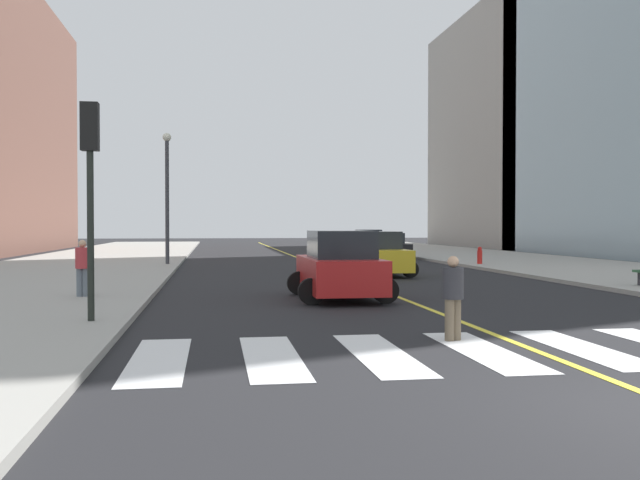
# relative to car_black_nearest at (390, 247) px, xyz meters

# --- Properties ---
(sidewalk_kerb_east) EXTENTS (10.00, 120.00, 0.15)m
(sidewalk_kerb_east) POSITION_rel_car_black_nearest_xyz_m (6.76, -15.28, -0.70)
(sidewalk_kerb_east) COLOR #9E9B93
(sidewalk_kerb_east) RESTS_ON ground
(sidewalk_kerb_west) EXTENTS (10.00, 120.00, 0.15)m
(sidewalk_kerb_west) POSITION_rel_car_black_nearest_xyz_m (-17.64, -15.28, -0.70)
(sidewalk_kerb_west) COLOR #9E9B93
(sidewalk_kerb_west) RESTS_ON ground
(crosswalk_paint) EXTENTS (13.50, 4.00, 0.01)m
(crosswalk_paint) POSITION_rel_car_black_nearest_xyz_m (-5.44, -31.28, -0.77)
(crosswalk_paint) COLOR silver
(crosswalk_paint) RESTS_ON ground
(lane_divider_paint) EXTENTS (0.16, 80.00, 0.01)m
(lane_divider_paint) POSITION_rel_car_black_nearest_xyz_m (-5.44, 4.72, -0.77)
(lane_divider_paint) COLOR yellow
(lane_divider_paint) RESTS_ON ground
(parking_garage_concrete) EXTENTS (18.00, 24.00, 23.01)m
(parking_garage_concrete) POSITION_rel_car_black_nearest_xyz_m (22.61, 24.03, 10.72)
(parking_garage_concrete) COLOR #9E9B93
(parking_garage_concrete) RESTS_ON ground
(car_black_nearest) EXTENTS (2.43, 3.80, 1.67)m
(car_black_nearest) POSITION_rel_car_black_nearest_xyz_m (0.00, 0.00, 0.00)
(car_black_nearest) COLOR black
(car_black_nearest) RESTS_ON ground
(car_yellow_second) EXTENTS (2.67, 4.24, 1.88)m
(car_yellow_second) POSITION_rel_car_black_nearest_xyz_m (-3.92, -13.47, 0.10)
(car_yellow_second) COLOR gold
(car_yellow_second) RESTS_ON ground
(car_blue_third) EXTENTS (2.69, 4.19, 1.84)m
(car_blue_third) POSITION_rel_car_black_nearest_xyz_m (-0.08, 5.76, 0.08)
(car_blue_third) COLOR #2D479E
(car_blue_third) RESTS_ON ground
(car_red_fourth) EXTENTS (2.78, 4.45, 1.99)m
(car_red_fourth) POSITION_rel_car_black_nearest_xyz_m (-7.26, -22.65, 0.15)
(car_red_fourth) COLOR red
(car_red_fourth) RESTS_ON ground
(traffic_light_far_corner) EXTENTS (0.36, 0.41, 4.54)m
(traffic_light_far_corner) POSITION_rel_car_black_nearest_xyz_m (-13.41, -27.47, 2.57)
(traffic_light_far_corner) COLOR black
(traffic_light_far_corner) RESTS_ON sidewalk_kerb_west
(pedestrian_crossing) EXTENTS (0.39, 0.39, 1.58)m
(pedestrian_crossing) POSITION_rel_car_black_nearest_xyz_m (-6.48, -30.18, 0.09)
(pedestrian_crossing) COLOR brown
(pedestrian_crossing) RESTS_ON ground
(pedestrian_walking_west) EXTENTS (0.39, 0.39, 1.59)m
(pedestrian_walking_west) POSITION_rel_car_black_nearest_xyz_m (-14.51, -22.23, 0.24)
(pedestrian_walking_west) COLOR slate
(pedestrian_walking_west) RESTS_ON sidewalk_kerb_west
(fire_hydrant) EXTENTS (0.26, 0.26, 0.89)m
(fire_hydrant) POSITION_rel_car_black_nearest_xyz_m (2.71, -8.02, -0.20)
(fire_hydrant) COLOR red
(fire_hydrant) RESTS_ON sidewalk_kerb_east
(street_lamp) EXTENTS (0.44, 0.44, 6.75)m
(street_lamp) POSITION_rel_car_black_nearest_xyz_m (-13.26, -5.61, 3.40)
(street_lamp) COLOR #38383D
(street_lamp) RESTS_ON sidewalk_kerb_west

